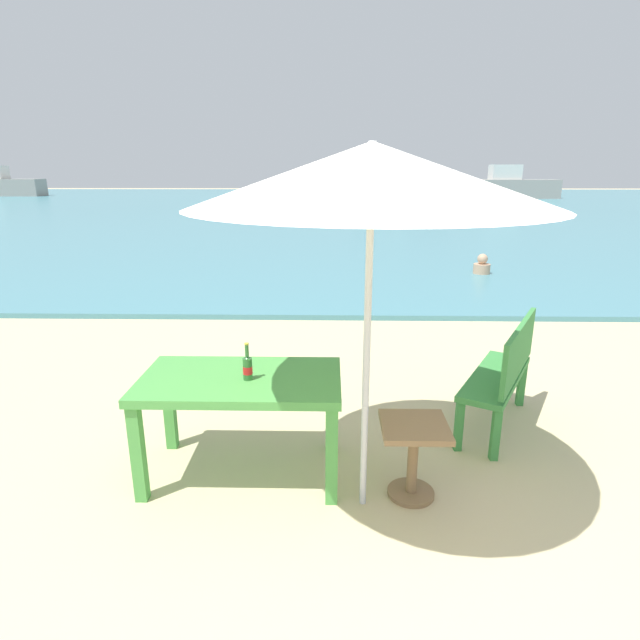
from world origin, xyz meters
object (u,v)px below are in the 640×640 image
object	(u,v)px
boat_barge	(511,186)
boat_sailboat	(0,185)
picnic_table_green	(241,391)
swimmer_person	(482,266)
beer_bottle_amber	(248,367)
boat_ferry	(400,187)
patio_umbrella	(372,176)
side_table_wood	(413,449)
bench_green_left	(505,369)

from	to	relation	value
boat_barge	boat_sailboat	distance (m)	40.42
picnic_table_green	swimmer_person	distance (m)	8.09
picnic_table_green	beer_bottle_amber	xyz separation A→B (m)	(0.06, -0.04, 0.20)
boat_ferry	boat_barge	bearing A→B (deg)	14.37
boat_barge	swimmer_person	bearing A→B (deg)	-109.52
patio_umbrella	boat_barge	world-z (taller)	boat_barge
beer_bottle_amber	boat_sailboat	world-z (taller)	boat_sailboat
picnic_table_green	side_table_wood	bearing A→B (deg)	-11.89
patio_umbrella	boat_barge	bearing A→B (deg)	70.14
patio_umbrella	swimmer_person	distance (m)	8.26
picnic_table_green	boat_ferry	world-z (taller)	boat_ferry
patio_umbrella	boat_sailboat	bearing A→B (deg)	124.72
beer_bottle_amber	boat_ferry	size ratio (longest dim) A/B	0.04
picnic_table_green	bench_green_left	xyz separation A→B (m)	(2.10, 0.72, -0.11)
side_table_wood	patio_umbrella	bearing A→B (deg)	-164.21
bench_green_left	beer_bottle_amber	bearing A→B (deg)	-159.33
side_table_wood	swimmer_person	bearing A→B (deg)	70.90
boat_barge	boat_sailboat	world-z (taller)	boat_barge
beer_bottle_amber	side_table_wood	xyz separation A→B (m)	(1.13, -0.21, -0.50)
beer_bottle_amber	boat_ferry	bearing A→B (deg)	80.87
boat_barge	boat_ferry	size ratio (longest dim) A/B	0.98
swimmer_person	boat_barge	xyz separation A→B (m)	(10.25, 28.91, 0.71)
boat_barge	boat_ferry	bearing A→B (deg)	-165.63
patio_umbrella	boat_sailboat	xyz separation A→B (m)	(-27.17, 39.20, -1.18)
side_table_wood	boat_sailboat	size ratio (longest dim) A/B	0.08
picnic_table_green	boat_ferry	bearing A→B (deg)	80.76
boat_ferry	picnic_table_green	bearing A→B (deg)	-99.24
side_table_wood	bench_green_left	bearing A→B (deg)	46.93
picnic_table_green	patio_umbrella	xyz separation A→B (m)	(0.85, -0.35, 1.47)
beer_bottle_amber	boat_ferry	distance (m)	34.38
side_table_wood	boat_sailboat	world-z (taller)	boat_sailboat
boat_ferry	boat_sailboat	distance (m)	32.22
swimmer_person	boat_ferry	distance (m)	26.81
bench_green_left	swimmer_person	world-z (taller)	bench_green_left
patio_umbrella	boat_sailboat	world-z (taller)	boat_sailboat
side_table_wood	boat_ferry	distance (m)	34.42
patio_umbrella	bench_green_left	distance (m)	2.28
beer_bottle_amber	patio_umbrella	xyz separation A→B (m)	(0.79, -0.30, 1.26)
boat_sailboat	boat_barge	bearing A→B (deg)	-3.95
side_table_wood	boat_barge	distance (m)	38.52
picnic_table_green	bench_green_left	size ratio (longest dim) A/B	1.15
beer_bottle_amber	bench_green_left	world-z (taller)	beer_bottle_amber
picnic_table_green	patio_umbrella	bearing A→B (deg)	-22.10
swimmer_person	boat_barge	world-z (taller)	boat_barge
bench_green_left	side_table_wood	bearing A→B (deg)	-133.07
patio_umbrella	swimmer_person	world-z (taller)	patio_umbrella
picnic_table_green	patio_umbrella	size ratio (longest dim) A/B	0.61
swimmer_person	beer_bottle_amber	bearing A→B (deg)	-117.14
boat_ferry	boat_sailboat	size ratio (longest dim) A/B	1.04
swimmer_person	boat_sailboat	bearing A→B (deg)	133.49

